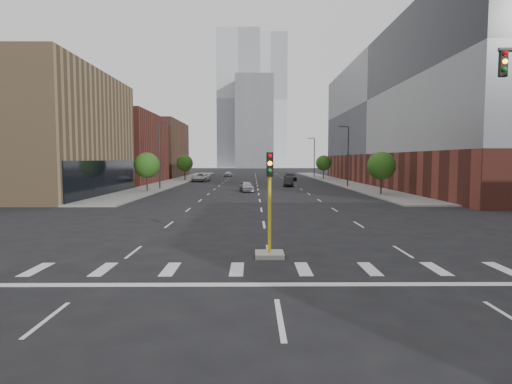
{
  "coord_description": "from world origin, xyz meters",
  "views": [
    {
      "loc": [
        -0.7,
        -8.76,
        4.1
      ],
      "look_at": [
        -0.54,
        12.32,
        2.5
      ],
      "focal_mm": 30.0,
      "sensor_mm": 36.0,
      "label": 1
    }
  ],
  "objects_px": {
    "car_near_left": "(247,186)",
    "car_mid_right": "(289,182)",
    "car_deep_right": "(290,177)",
    "median_traffic_signal": "(270,234)",
    "car_distant": "(228,174)",
    "car_far_left": "(201,177)"
  },
  "relations": [
    {
      "from": "car_near_left",
      "to": "car_deep_right",
      "type": "xyz_separation_m",
      "value": [
        8.08,
        28.51,
        0.1
      ]
    },
    {
      "from": "car_mid_right",
      "to": "car_far_left",
      "type": "xyz_separation_m",
      "value": [
        -15.27,
        14.96,
        0.12
      ]
    },
    {
      "from": "median_traffic_signal",
      "to": "car_mid_right",
      "type": "xyz_separation_m",
      "value": [
        4.8,
        47.77,
        -0.3
      ]
    },
    {
      "from": "median_traffic_signal",
      "to": "car_near_left",
      "type": "bearing_deg",
      "value": 92.33
    },
    {
      "from": "car_near_left",
      "to": "car_distant",
      "type": "relative_size",
      "value": 0.99
    },
    {
      "from": "car_distant",
      "to": "car_deep_right",
      "type": "bearing_deg",
      "value": -54.45
    },
    {
      "from": "median_traffic_signal",
      "to": "car_mid_right",
      "type": "height_order",
      "value": "median_traffic_signal"
    },
    {
      "from": "median_traffic_signal",
      "to": "car_mid_right",
      "type": "distance_m",
      "value": 48.01
    },
    {
      "from": "car_deep_right",
      "to": "car_distant",
      "type": "height_order",
      "value": "car_deep_right"
    },
    {
      "from": "car_mid_right",
      "to": "car_near_left",
      "type": "bearing_deg",
      "value": -114.09
    },
    {
      "from": "car_mid_right",
      "to": "car_distant",
      "type": "height_order",
      "value": "car_mid_right"
    },
    {
      "from": "car_mid_right",
      "to": "car_distant",
      "type": "bearing_deg",
      "value": 112.99
    },
    {
      "from": "car_near_left",
      "to": "car_far_left",
      "type": "xyz_separation_m",
      "value": [
        -8.97,
        25.85,
        0.13
      ]
    },
    {
      "from": "car_mid_right",
      "to": "car_deep_right",
      "type": "bearing_deg",
      "value": 90.21
    },
    {
      "from": "car_near_left",
      "to": "car_distant",
      "type": "bearing_deg",
      "value": 86.9
    },
    {
      "from": "car_near_left",
      "to": "car_mid_right",
      "type": "distance_m",
      "value": 12.58
    },
    {
      "from": "car_mid_right",
      "to": "car_deep_right",
      "type": "height_order",
      "value": "car_deep_right"
    },
    {
      "from": "car_far_left",
      "to": "car_mid_right",
      "type": "bearing_deg",
      "value": -35.61
    },
    {
      "from": "car_near_left",
      "to": "car_mid_right",
      "type": "relative_size",
      "value": 0.95
    },
    {
      "from": "car_far_left",
      "to": "car_deep_right",
      "type": "relative_size",
      "value": 1.09
    },
    {
      "from": "car_mid_right",
      "to": "car_deep_right",
      "type": "xyz_separation_m",
      "value": [
        1.78,
        17.62,
        0.09
      ]
    },
    {
      "from": "median_traffic_signal",
      "to": "car_deep_right",
      "type": "relative_size",
      "value": 0.84
    }
  ]
}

